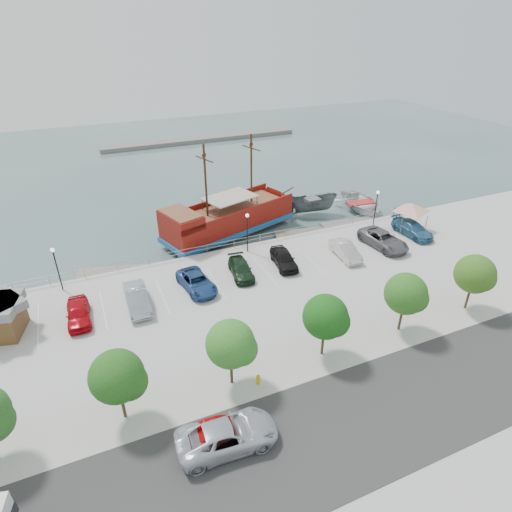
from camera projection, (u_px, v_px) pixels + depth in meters
name	position (u px, v px, depth m)	size (l,w,h in m)	color
ground	(274.00, 291.00, 40.00)	(160.00, 160.00, 0.00)	#3C5553
land_slab	(443.00, 486.00, 23.04)	(100.00, 58.00, 1.20)	#AFAFAF
street	(385.00, 410.00, 26.73)	(100.00, 8.00, 0.04)	#353333
sidewalk	(333.00, 350.00, 31.52)	(100.00, 4.00, 0.05)	#ACA9A0
seawall_railing	(243.00, 242.00, 45.47)	(50.00, 0.06, 1.00)	gray
far_shore	(202.00, 139.00, 87.18)	(40.00, 3.00, 0.80)	slate
pirate_ship	(238.00, 216.00, 50.21)	(18.86, 10.28, 11.68)	maroon
patrol_boat	(312.00, 206.00, 54.76)	(2.38, 6.32, 2.45)	#4E5458
speedboat	(361.00, 205.00, 56.15)	(5.68, 7.96, 1.65)	silver
dock_west	(112.00, 273.00, 42.56)	(6.79, 1.94, 0.39)	gray
dock_mid	(304.00, 234.00, 50.13)	(6.95, 1.99, 0.40)	#696557
dock_east	(351.00, 224.00, 52.41)	(7.54, 2.16, 0.43)	slate
canopy_tent	(413.00, 203.00, 47.72)	(5.77, 5.77, 3.70)	slate
street_van	(227.00, 435.00, 24.21)	(2.70, 5.85, 1.63)	#AFB5C1
street_sedan	(223.00, 432.00, 24.55)	(1.41, 4.06, 1.34)	#9D0707
fire_hydrant	(258.00, 379.00, 28.44)	(0.28, 0.28, 0.80)	#CE9B05
lamp_post_left	(56.00, 262.00, 36.99)	(0.36, 0.36, 4.28)	black
lamp_post_mid	(247.00, 226.00, 43.25)	(0.36, 0.36, 4.28)	black
lamp_post_right	(377.00, 202.00, 48.81)	(0.36, 0.36, 4.28)	black
tree_b	(120.00, 378.00, 24.68)	(3.30, 3.20, 5.00)	#473321
tree_c	(233.00, 345.00, 27.12)	(3.30, 3.20, 5.00)	#473321
tree_d	(328.00, 318.00, 29.55)	(3.30, 3.20, 5.00)	#473321
tree_e	(408.00, 295.00, 31.98)	(3.30, 3.20, 5.00)	#473321
tree_f	(477.00, 275.00, 34.42)	(3.30, 3.20, 5.00)	#473321
parked_car_a	(78.00, 313.00, 34.24)	(1.79, 4.44, 1.51)	#B80812
parked_car_b	(137.00, 299.00, 35.83)	(1.75, 5.02, 1.65)	#939AA7
parked_car_c	(197.00, 282.00, 38.25)	(2.35, 5.09, 1.41)	navy
parked_car_d	(241.00, 269.00, 40.29)	(1.85, 4.55, 1.32)	black
parked_car_e	(284.00, 259.00, 41.81)	(1.85, 4.59, 1.57)	black
parked_car_f	(345.00, 250.00, 43.32)	(1.59, 4.56, 1.50)	beige
parked_car_g	(383.00, 240.00, 45.25)	(2.71, 5.87, 1.63)	#5E5D60
parked_car_h	(412.00, 229.00, 47.66)	(2.17, 5.33, 1.55)	#2F658A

